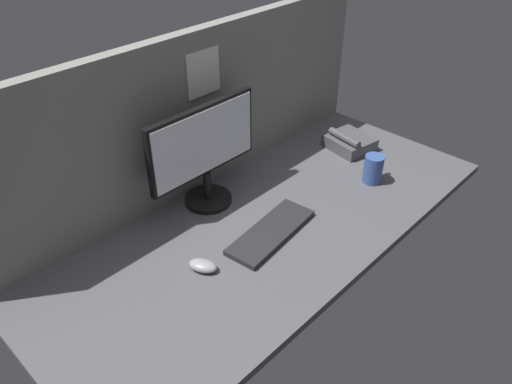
{
  "coord_description": "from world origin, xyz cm",
  "views": [
    {
      "loc": [
        -106.22,
        -95.69,
        113.11
      ],
      "look_at": [
        -2.74,
        0.0,
        14.0
      ],
      "focal_mm": 34.97,
      "sensor_mm": 36.0,
      "label": 1
    }
  ],
  "objects_px": {
    "monitor": "(204,150)",
    "mouse": "(203,266)",
    "desk_phone": "(349,142)",
    "mug_ceramic_blue": "(374,169)",
    "keyboard": "(271,232)"
  },
  "relations": [
    {
      "from": "mug_ceramic_blue",
      "to": "desk_phone",
      "type": "distance_m",
      "value": 0.27
    },
    {
      "from": "keyboard",
      "to": "mug_ceramic_blue",
      "type": "distance_m",
      "value": 0.54
    },
    {
      "from": "mug_ceramic_blue",
      "to": "desk_phone",
      "type": "xyz_separation_m",
      "value": [
        0.15,
        0.22,
        -0.03
      ]
    },
    {
      "from": "monitor",
      "to": "mug_ceramic_blue",
      "type": "height_order",
      "value": "monitor"
    },
    {
      "from": "monitor",
      "to": "mouse",
      "type": "height_order",
      "value": "monitor"
    },
    {
      "from": "monitor",
      "to": "desk_phone",
      "type": "relative_size",
      "value": 2.2
    },
    {
      "from": "mug_ceramic_blue",
      "to": "desk_phone",
      "type": "bearing_deg",
      "value": 55.33
    },
    {
      "from": "keyboard",
      "to": "mouse",
      "type": "xyz_separation_m",
      "value": [
        -0.28,
        0.04,
        0.01
      ]
    },
    {
      "from": "monitor",
      "to": "mouse",
      "type": "xyz_separation_m",
      "value": [
        -0.26,
        -0.28,
        -0.2
      ]
    },
    {
      "from": "monitor",
      "to": "desk_phone",
      "type": "bearing_deg",
      "value": -12.94
    },
    {
      "from": "mouse",
      "to": "desk_phone",
      "type": "bearing_deg",
      "value": -17.3
    },
    {
      "from": "monitor",
      "to": "mouse",
      "type": "distance_m",
      "value": 0.43
    },
    {
      "from": "mouse",
      "to": "mug_ceramic_blue",
      "type": "height_order",
      "value": "mug_ceramic_blue"
    },
    {
      "from": "mouse",
      "to": "desk_phone",
      "type": "xyz_separation_m",
      "value": [
        0.97,
        0.11,
        0.01
      ]
    },
    {
      "from": "mouse",
      "to": "desk_phone",
      "type": "distance_m",
      "value": 0.98
    }
  ]
}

